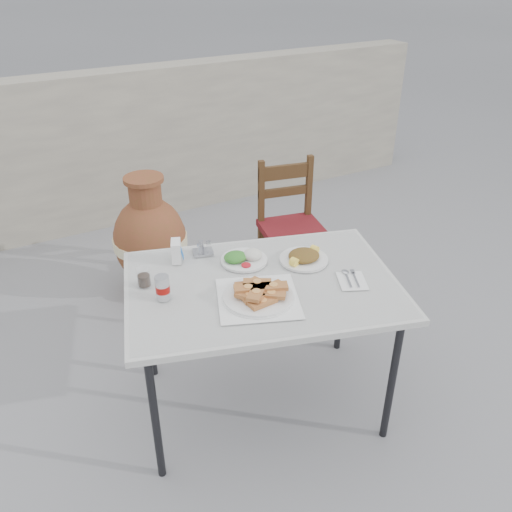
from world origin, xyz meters
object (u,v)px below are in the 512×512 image
cafe_table (262,292)px  salad_chopped_plate (304,257)px  soda_can (163,288)px  napkin_holder (176,251)px  salad_rice_plate (243,258)px  chair (291,226)px  pide_plate (258,292)px  cola_glass (144,278)px  condiment_caddy (203,249)px  terracotta_urn (150,241)px

cafe_table → salad_chopped_plate: size_ratio=5.98×
soda_can → napkin_holder: 0.31m
salad_rice_plate → chair: chair is taller
pide_plate → soda_can: (-0.35, 0.19, 0.02)m
chair → salad_chopped_plate: bearing=-107.1°
salad_rice_plate → salad_chopped_plate: size_ratio=0.96×
soda_can → napkin_holder: size_ratio=1.06×
cola_glass → condiment_caddy: 0.36m
terracotta_urn → napkin_holder: bearing=-98.5°
soda_can → chair: chair is taller
salad_chopped_plate → chair: (0.43, 0.79, -0.30)m
cafe_table → cola_glass: cola_glass is taller
pide_plate → terracotta_urn: terracotta_urn is taller
cola_glass → chair: 1.36m
condiment_caddy → chair: (0.82, 0.51, -0.31)m
pide_plate → condiment_caddy: 0.46m
salad_chopped_plate → soda_can: size_ratio=2.11×
cafe_table → soda_can: size_ratio=12.60×
condiment_caddy → napkin_holder: bearing=-178.9°
cafe_table → soda_can: bearing=168.0°
soda_can → cafe_table: bearing=-12.0°
cafe_table → condiment_caddy: condiment_caddy is taller
napkin_holder → soda_can: bearing=-99.4°
salad_chopped_plate → soda_can: soda_can is taller
cola_glass → condiment_caddy: size_ratio=0.77×
cafe_table → napkin_holder: (-0.26, 0.36, 0.10)m
soda_can → pide_plate: bearing=-28.5°
salad_rice_plate → condiment_caddy: (-0.14, 0.16, 0.00)m
cola_glass → chair: bearing=28.8°
condiment_caddy → pide_plate: bearing=-83.6°
salad_rice_plate → condiment_caddy: bearing=131.1°
cola_glass → napkin_holder: 0.24m
cafe_table → salad_chopped_plate: (0.26, 0.07, 0.07)m
cafe_table → terracotta_urn: 1.26m
pide_plate → terracotta_urn: 1.37m
cafe_table → cola_glass: (-0.46, 0.23, 0.09)m
terracotta_urn → pide_plate: bearing=-87.5°
cafe_table → cola_glass: bearing=154.0°
cafe_table → cola_glass: size_ratio=16.02×
pide_plate → napkin_holder: 0.49m
cafe_table → soda_can: soda_can is taller
pide_plate → condiment_caddy: size_ratio=3.91×
cola_glass → chair: chair is taller
salad_rice_plate → cafe_table: bearing=-93.2°
condiment_caddy → terracotta_urn: bearing=90.4°
salad_rice_plate → condiment_caddy: 0.21m
salad_rice_plate → terracotta_urn: (-0.14, 1.02, -0.37)m
chair → condiment_caddy: bearing=-137.0°
pide_plate → condiment_caddy: pide_plate is taller
pide_plate → salad_chopped_plate: size_ratio=1.91×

